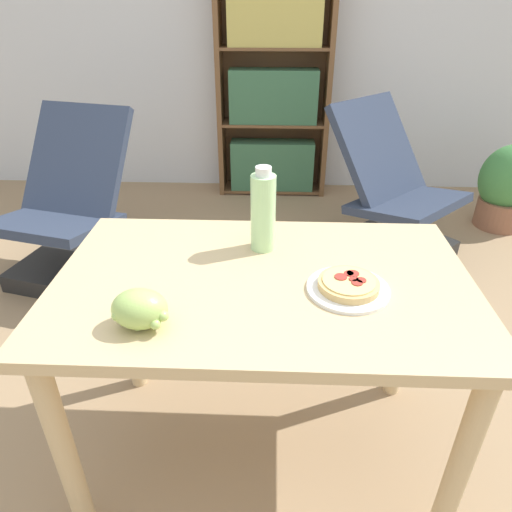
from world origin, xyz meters
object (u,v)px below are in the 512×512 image
(pizza_on_plate, at_px, (348,286))
(potted_plant_floor, at_px, (507,187))
(bookshelf, at_px, (274,93))
(lounge_chair_near, at_px, (70,225))
(drink_bottle, at_px, (263,212))
(lounge_chair_far, at_px, (393,208))
(grape_bunch, at_px, (140,309))

(pizza_on_plate, bearing_deg, potted_plant_floor, 54.69)
(bookshelf, distance_m, potted_plant_floor, 1.75)
(lounge_chair_near, bearing_deg, bookshelf, 62.52)
(drink_bottle, distance_m, bookshelf, 2.28)
(lounge_chair_far, bearing_deg, potted_plant_floor, -18.71)
(bookshelf, bearing_deg, grape_bunch, -96.25)
(lounge_chair_far, relative_size, potted_plant_floor, 1.64)
(grape_bunch, xyz_separation_m, lounge_chair_near, (-0.83, 1.39, -0.49))
(lounge_chair_near, relative_size, bookshelf, 0.54)
(pizza_on_plate, bearing_deg, grape_bunch, -162.00)
(lounge_chair_near, bearing_deg, drink_bottle, -28.44)
(pizza_on_plate, height_order, bookshelf, bookshelf)
(lounge_chair_far, bearing_deg, drink_bottle, -163.05)
(grape_bunch, height_order, lounge_chair_far, lounge_chair_far)
(pizza_on_plate, distance_m, lounge_chair_near, 1.87)
(bookshelf, bearing_deg, potted_plant_floor, -20.42)
(pizza_on_plate, xyz_separation_m, potted_plant_floor, (1.36, 1.91, -0.46))
(grape_bunch, bearing_deg, drink_bottle, 54.58)
(potted_plant_floor, bearing_deg, pizza_on_plate, -125.31)
(drink_bottle, height_order, bookshelf, bookshelf)
(pizza_on_plate, height_order, lounge_chair_near, lounge_chair_near)
(lounge_chair_near, bearing_deg, pizza_on_plate, -28.74)
(pizza_on_plate, distance_m, lounge_chair_far, 1.68)
(lounge_chair_far, height_order, bookshelf, bookshelf)
(pizza_on_plate, relative_size, bookshelf, 0.14)
(drink_bottle, height_order, potted_plant_floor, drink_bottle)
(potted_plant_floor, bearing_deg, grape_bunch, -131.90)
(potted_plant_floor, bearing_deg, drink_bottle, -133.23)
(pizza_on_plate, distance_m, bookshelf, 2.51)
(lounge_chair_far, distance_m, potted_plant_floor, 0.92)
(drink_bottle, xyz_separation_m, lounge_chair_near, (-1.10, 1.00, -0.57))
(pizza_on_plate, bearing_deg, bookshelf, 94.99)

